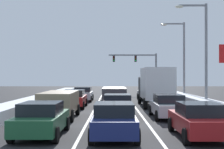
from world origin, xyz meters
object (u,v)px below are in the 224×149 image
(sedan_maroon_center_lane_second, at_px, (117,106))
(sedan_silver_left_lane_fourth, at_px, (83,94))
(sedan_white_center_lane_fourth, at_px, (113,94))
(sedan_red_right_lane_nearest, at_px, (198,120))
(sedan_green_left_lane_nearest, at_px, (41,119))
(street_lamp_right_mid, at_px, (202,46))
(sedan_gray_right_lane_fourth, at_px, (147,93))
(suv_tan_left_lane_second, at_px, (59,102))
(box_truck_right_lane_third, at_px, (155,85))
(traffic_light_gantry, at_px, (141,64))
(suv_charcoal_center_lane_third, at_px, (114,95))
(sedan_silver_right_lane_second, at_px, (168,106))
(sedan_red_left_lane_third, at_px, (74,99))
(street_lamp_right_far, at_px, (181,54))
(sedan_navy_center_lane_nearest, at_px, (114,120))

(sedan_maroon_center_lane_second, xyz_separation_m, sedan_silver_left_lane_fourth, (-3.40, 13.57, 0.00))
(sedan_white_center_lane_fourth, bearing_deg, sedan_red_right_lane_nearest, -79.82)
(sedan_maroon_center_lane_second, relative_size, sedan_green_left_lane_nearest, 1.00)
(sedan_green_left_lane_nearest, distance_m, street_lamp_right_mid, 16.43)
(sedan_gray_right_lane_fourth, distance_m, sedan_green_left_lane_nearest, 22.60)
(suv_tan_left_lane_second, bearing_deg, box_truck_right_lane_third, 47.53)
(box_truck_right_lane_third, bearing_deg, traffic_light_gantry, 87.98)
(suv_charcoal_center_lane_third, bearing_deg, sedan_silver_right_lane_second, -64.83)
(sedan_red_left_lane_third, bearing_deg, sedan_red_right_lane_nearest, -62.06)
(sedan_maroon_center_lane_second, bearing_deg, sedan_red_left_lane_third, 118.23)
(sedan_silver_left_lane_fourth, bearing_deg, sedan_silver_right_lane_second, -64.34)
(sedan_maroon_center_lane_second, distance_m, sedan_white_center_lane_fourth, 13.73)
(sedan_red_right_lane_nearest, relative_size, street_lamp_right_far, 0.53)
(sedan_red_right_lane_nearest, xyz_separation_m, sedan_red_left_lane_third, (-6.94, 13.09, 0.00))
(street_lamp_right_far, bearing_deg, sedan_silver_left_lane_fourth, -175.81)
(street_lamp_right_far, bearing_deg, sedan_gray_right_lane_fourth, 164.89)
(sedan_gray_right_lane_fourth, xyz_separation_m, suv_tan_left_lane_second, (-7.23, -15.51, 0.25))
(sedan_white_center_lane_fourth, height_order, traffic_light_gantry, traffic_light_gantry)
(suv_tan_left_lane_second, bearing_deg, sedan_white_center_lane_fourth, 76.20)
(sedan_silver_right_lane_second, distance_m, sedan_red_left_lane_third, 9.55)
(sedan_maroon_center_lane_second, distance_m, sedan_red_left_lane_third, 7.49)
(sedan_red_right_lane_nearest, relative_size, sedan_red_left_lane_third, 1.00)
(street_lamp_right_mid, bearing_deg, suv_tan_left_lane_second, -150.95)
(sedan_gray_right_lane_fourth, height_order, sedan_red_left_lane_third, same)
(sedan_red_right_lane_nearest, bearing_deg, suv_charcoal_center_lane_third, 104.80)
(sedan_silver_right_lane_second, height_order, suv_charcoal_center_lane_third, suv_charcoal_center_lane_third)
(sedan_green_left_lane_nearest, bearing_deg, suv_charcoal_center_lane_third, 75.95)
(box_truck_right_lane_third, height_order, street_lamp_right_mid, street_lamp_right_mid)
(sedan_navy_center_lane_nearest, bearing_deg, sedan_gray_right_lane_fourth, 80.04)
(sedan_silver_right_lane_second, relative_size, street_lamp_right_mid, 0.52)
(box_truck_right_lane_third, bearing_deg, sedan_red_right_lane_nearest, -90.18)
(sedan_maroon_center_lane_second, bearing_deg, street_lamp_right_mid, 39.24)
(traffic_light_gantry, distance_m, street_lamp_right_far, 15.37)
(suv_charcoal_center_lane_third, relative_size, sedan_red_left_lane_third, 1.09)
(sedan_green_left_lane_nearest, distance_m, traffic_light_gantry, 36.60)
(sedan_white_center_lane_fourth, height_order, suv_tan_left_lane_second, suv_tan_left_lane_second)
(sedan_silver_right_lane_second, height_order, sedan_red_left_lane_third, same)
(sedan_gray_right_lane_fourth, xyz_separation_m, sedan_red_left_lane_third, (-7.12, -8.71, 0.00))
(sedan_navy_center_lane_nearest, distance_m, suv_tan_left_lane_second, 7.16)
(traffic_light_gantry, distance_m, street_lamp_right_mid, 23.87)
(sedan_silver_left_lane_fourth, distance_m, street_lamp_right_far, 11.42)
(sedan_maroon_center_lane_second, xyz_separation_m, sedan_red_left_lane_third, (-3.54, 6.60, 0.00))
(box_truck_right_lane_third, relative_size, sedan_navy_center_lane_nearest, 1.60)
(street_lamp_right_far, bearing_deg, sedan_navy_center_lane_nearest, -109.57)
(sedan_white_center_lane_fourth, bearing_deg, street_lamp_right_mid, -47.86)
(sedan_maroon_center_lane_second, distance_m, street_lamp_right_far, 16.60)
(sedan_silver_left_lane_fourth, bearing_deg, suv_tan_left_lane_second, -91.05)
(sedan_maroon_center_lane_second, xyz_separation_m, sedan_green_left_lane_nearest, (-3.45, -6.17, 0.00))
(suv_tan_left_lane_second, height_order, street_lamp_right_far, street_lamp_right_far)
(suv_tan_left_lane_second, relative_size, street_lamp_right_mid, 0.57)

